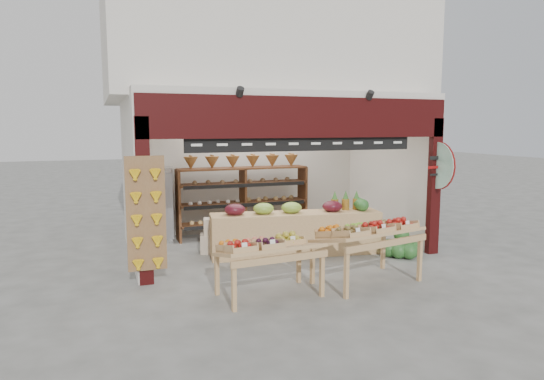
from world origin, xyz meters
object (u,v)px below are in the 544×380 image
Objects in this scene: mid_counter at (295,232)px; display_table_left at (262,247)px; cardboard_stack at (224,239)px; back_shelving at (243,185)px; refrigerator at (159,204)px; watermelon_pile at (401,246)px; display_table_right at (367,231)px.

mid_counter is 2.16× the size of display_table_left.
back_shelving is at bearing 57.74° from cardboard_stack.
watermelon_pile is at bearing -22.74° from refrigerator.
refrigerator reaches higher than display_table_right.
display_table_right is at bearing -141.69° from watermelon_pile.
cardboard_stack is at bearing 87.52° from display_table_left.
refrigerator is 0.89× the size of display_table_right.
display_table_right is (0.41, -1.98, 0.38)m from mid_counter.
back_shelving reaches higher than refrigerator.
watermelon_pile is at bearing 38.31° from display_table_right.
refrigerator is at bearing 138.60° from mid_counter.
refrigerator is at bearing 145.27° from watermelon_pile.
display_table_right is 1.95m from watermelon_pile.
refrigerator is 0.48× the size of mid_counter.
mid_counter is 2.06m from display_table_right.
back_shelving is 1.84× the size of refrigerator.
mid_counter reaches higher than display_table_left.
display_table_left is 1.79m from display_table_right.
refrigerator is 1.52× the size of cardboard_stack.
back_shelving is at bearing 5.04° from refrigerator.
cardboard_stack is at bearing 152.63° from mid_counter.
display_table_right reaches higher than display_table_left.
refrigerator is at bearing 127.56° from cardboard_stack.
back_shelving is 1.63× the size of display_table_right.
refrigerator is (-1.86, 0.23, -0.37)m from back_shelving.
mid_counter is at bearing -27.37° from cardboard_stack.
display_table_left reaches higher than cardboard_stack.
display_table_left is (-0.87, -3.88, -0.43)m from back_shelving.
display_table_left is at bearing -64.57° from refrigerator.
display_table_right is at bearing -78.44° from mid_counter.
back_shelving is 4.00m from display_table_left.
back_shelving is 1.91× the size of display_table_left.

